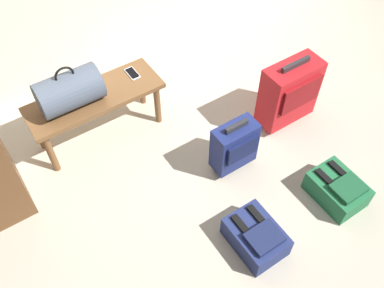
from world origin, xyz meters
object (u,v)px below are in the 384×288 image
suitcase_small_navy (235,146)px  backpack_green (337,189)px  bench (95,102)px  suitcase_upright_red (289,92)px  backpack_navy (256,237)px  duffel_bag_slate (69,91)px  cell_phone (132,73)px

suitcase_small_navy → backpack_green: bearing=-54.5°
bench → suitcase_small_navy: bearing=-51.4°
bench → backpack_green: size_ratio=2.63×
suitcase_upright_red → suitcase_small_navy: bearing=-167.0°
bench → backpack_navy: bearing=-74.1°
duffel_bag_slate → backpack_navy: (0.56, -1.41, -0.45)m
bench → backpack_green: 1.84m
bench → suitcase_small_navy: (0.66, -0.83, -0.11)m
backpack_green → duffel_bag_slate: bearing=131.1°
suitcase_small_navy → suitcase_upright_red: bearing=13.0°
suitcase_small_navy → backpack_navy: suitcase_small_navy is taller
duffel_bag_slate → suitcase_small_navy: size_ratio=0.96×
bench → backpack_navy: size_ratio=2.63×
cell_phone → suitcase_small_navy: size_ratio=0.31×
cell_phone → suitcase_upright_red: suitcase_upright_red is taller
cell_phone → backpack_navy: (0.06, -1.47, -0.33)m
duffel_bag_slate → backpack_green: bearing=-48.9°
cell_phone → backpack_green: cell_phone is taller
suitcase_upright_red → suitcase_small_navy: 0.65m
duffel_bag_slate → suitcase_small_navy: 1.21m
suitcase_upright_red → cell_phone: bearing=142.1°
suitcase_small_navy → backpack_green: suitcase_small_navy is taller
bench → duffel_bag_slate: bearing=-180.0°
bench → backpack_green: bench is taller
bench → suitcase_small_navy: suitcase_small_navy is taller
duffel_bag_slate → bench: bearing=0.0°
bench → backpack_navy: (0.40, -1.41, -0.26)m
cell_phone → bench: bearing=-171.3°
duffel_bag_slate → cell_phone: bearing=6.0°
suitcase_small_navy → backpack_navy: size_ratio=1.21×
duffel_bag_slate → suitcase_upright_red: size_ratio=0.74×
suitcase_upright_red → bench: bearing=152.1°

